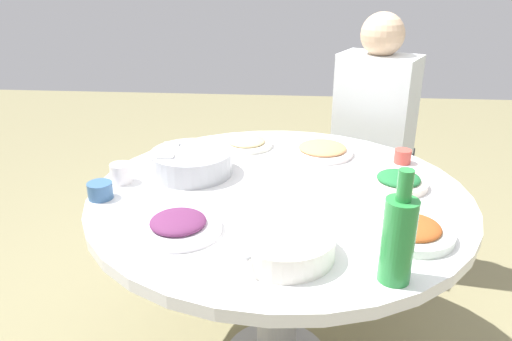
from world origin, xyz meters
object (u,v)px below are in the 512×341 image
tea_cup_side (121,173)px  stool_for_diner_left (365,217)px  dish_greens (398,181)px  tea_cup_far (403,156)px  diner_left (375,112)px  dish_stirfry (412,231)px  round_dining_table (279,225)px  soup_bowl (284,245)px  rice_bowl (191,162)px  green_bottle (398,238)px  tea_cup_near (100,191)px  dish_shrimp (322,150)px  dish_eggplant (178,225)px  dish_noodles (246,143)px

tea_cup_side → stool_for_diner_left: 1.31m
dish_greens → tea_cup_far: tea_cup_far is taller
diner_left → dish_stirfry: bearing=87.8°
round_dining_table → soup_bowl: 0.41m
dish_greens → soup_bowl: bearing=50.7°
soup_bowl → tea_cup_side: (0.56, -0.41, 0.00)m
dish_stirfry → soup_bowl: bearing=19.2°
dish_greens → tea_cup_far: (-0.05, -0.21, 0.01)m
soup_bowl → dish_stirfry: soup_bowl is taller
round_dining_table → rice_bowl: size_ratio=4.34×
green_bottle → tea_cup_near: 0.93m
stool_for_diner_left → soup_bowl: bearing=71.6°
dish_greens → dish_shrimp: bearing=-49.4°
dish_eggplant → tea_cup_side: tea_cup_side is taller
round_dining_table → rice_bowl: (0.31, -0.12, 0.17)m
soup_bowl → dish_noodles: soup_bowl is taller
tea_cup_near → stool_for_diner_left: 1.40m
dish_greens → dish_eggplant: bearing=27.6°
dish_eggplant → green_bottle: (-0.56, 0.18, 0.10)m
round_dining_table → dish_stirfry: bearing=144.6°
rice_bowl → dish_stirfry: rice_bowl is taller
tea_cup_side → dish_eggplant: bearing=130.7°
rice_bowl → round_dining_table: bearing=158.9°
stool_for_diner_left → green_bottle: bearing=84.4°
tea_cup_far → tea_cup_side: size_ratio=0.87×
rice_bowl → dish_noodles: bearing=-119.6°
diner_left → rice_bowl: bearing=42.1°
dish_shrimp → tea_cup_near: tea_cup_near is taller
tea_cup_side → diner_left: bearing=-141.7°
dish_shrimp → dish_stirfry: dish_stirfry is taller
tea_cup_side → dish_greens: bearing=-177.5°
green_bottle → tea_cup_far: size_ratio=4.58×
dish_shrimp → green_bottle: size_ratio=0.83×
dish_stirfry → dish_eggplant: 0.64m
dish_eggplant → stool_for_diner_left: size_ratio=0.53×
dish_greens → dish_shrimp: size_ratio=0.83×
rice_bowl → tea_cup_far: size_ratio=4.60×
dish_stirfry → dish_eggplant: bearing=1.7°
soup_bowl → green_bottle: size_ratio=0.92×
tea_cup_far → dish_stirfry: bearing=82.1°
dish_greens → stool_for_diner_left: dish_greens is taller
dish_greens → dish_noodles: bearing=-32.5°
dish_shrimp → soup_bowl: bearing=80.0°
tea_cup_far → tea_cup_near: bearing=20.5°
dish_greens → green_bottle: (0.10, 0.53, 0.09)m
green_bottle → tea_cup_far: 0.77m
diner_left → dish_eggplant: bearing=57.1°
dish_greens → stool_for_diner_left: bearing=-91.4°
dish_shrimp → stool_for_diner_left: dish_shrimp is taller
round_dining_table → dish_greens: (-0.39, -0.07, 0.15)m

